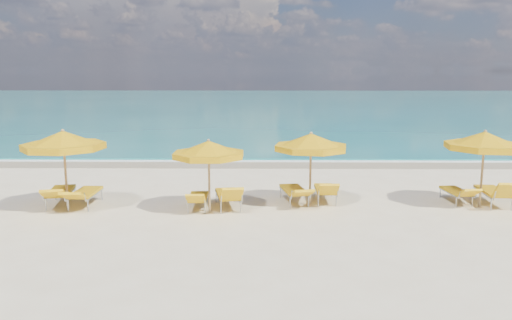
{
  "coord_description": "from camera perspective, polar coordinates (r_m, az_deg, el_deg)",
  "views": [
    {
      "loc": [
        0.2,
        -14.41,
        4.05
      ],
      "look_at": [
        0.0,
        1.5,
        1.2
      ],
      "focal_mm": 35.0,
      "sensor_mm": 36.0,
      "label": 1
    }
  ],
  "objects": [
    {
      "name": "ground_plane",
      "position": [
        14.97,
        -0.07,
        -5.54
      ],
      "size": [
        120.0,
        120.0,
        0.0
      ],
      "primitive_type": "plane",
      "color": "beige"
    },
    {
      "name": "ocean",
      "position": [
        62.54,
        0.54,
        6.43
      ],
      "size": [
        120.0,
        80.0,
        0.3
      ],
      "primitive_type": "cube",
      "color": "#136C6C",
      "rests_on": "ground"
    },
    {
      "name": "wet_sand_band",
      "position": [
        22.19,
        0.19,
        -0.37
      ],
      "size": [
        120.0,
        2.6,
        0.01
      ],
      "primitive_type": "cube",
      "color": "tan",
      "rests_on": "ground"
    },
    {
      "name": "foam_line",
      "position": [
        22.97,
        0.21,
        -0.0
      ],
      "size": [
        120.0,
        1.2,
        0.03
      ],
      "primitive_type": "cube",
      "color": "white",
      "rests_on": "ground"
    },
    {
      "name": "whitecap_near",
      "position": [
        32.27,
        -10.37,
        2.77
      ],
      "size": [
        14.0,
        0.36,
        0.05
      ],
      "primitive_type": "cube",
      "color": "white",
      "rests_on": "ground"
    },
    {
      "name": "whitecap_far",
      "position": [
        39.41,
        12.17,
        4.02
      ],
      "size": [
        18.0,
        0.3,
        0.05
      ],
      "primitive_type": "cube",
      "color": "white",
      "rests_on": "ground"
    },
    {
      "name": "umbrella_3",
      "position": [
        15.43,
        -21.15,
        2.04
      ],
      "size": [
        2.95,
        2.95,
        2.41
      ],
      "rotation": [
        0.0,
        0.0,
        0.29
      ],
      "color": "tan",
      "rests_on": "ground"
    },
    {
      "name": "umbrella_4",
      "position": [
        14.28,
        -5.44,
        1.16
      ],
      "size": [
        2.76,
        2.76,
        2.14
      ],
      "rotation": [
        0.0,
        0.0,
        -0.39
      ],
      "color": "tan",
      "rests_on": "ground"
    },
    {
      "name": "umbrella_5",
      "position": [
        15.01,
        6.3,
        1.98
      ],
      "size": [
        2.66,
        2.66,
        2.26
      ],
      "rotation": [
        0.0,
        0.0,
        0.21
      ],
      "color": "tan",
      "rests_on": "ground"
    },
    {
      "name": "umbrella_6",
      "position": [
        16.26,
        24.67,
        1.96
      ],
      "size": [
        2.81,
        2.81,
        2.34
      ],
      "rotation": [
        0.0,
        0.0,
        0.25
      ],
      "color": "tan",
      "rests_on": "ground"
    },
    {
      "name": "lounger_3_left",
      "position": [
        16.38,
        -21.42,
        -4.0
      ],
      "size": [
        1.04,
        2.15,
        0.8
      ],
      "rotation": [
        0.0,
        0.0,
        0.19
      ],
      "color": "#A5A8AD",
      "rests_on": "ground"
    },
    {
      "name": "lounger_3_right",
      "position": [
        16.02,
        -18.95,
        -4.19
      ],
      "size": [
        0.67,
        2.01,
        0.75
      ],
      "rotation": [
        0.0,
        0.0,
        -0.0
      ],
      "color": "#A5A8AD",
      "rests_on": "ground"
    },
    {
      "name": "lounger_4_left",
      "position": [
        14.97,
        -6.63,
        -4.8
      ],
      "size": [
        0.61,
        1.69,
        0.71
      ],
      "rotation": [
        0.0,
        0.0,
        0.04
      ],
      "color": "#A5A8AD",
      "rests_on": "ground"
    },
    {
      "name": "lounger_4_right",
      "position": [
        14.98,
        -3.2,
        -4.61
      ],
      "size": [
        0.99,
        1.97,
        0.89
      ],
      "rotation": [
        0.0,
        0.0,
        0.2
      ],
      "color": "#A5A8AD",
      "rests_on": "ground"
    },
    {
      "name": "lounger_5_left",
      "position": [
        15.56,
        4.42,
        -4.09
      ],
      "size": [
        0.99,
        2.05,
        0.72
      ],
      "rotation": [
        0.0,
        0.0,
        0.19
      ],
      "color": "#A5A8AD",
      "rests_on": "ground"
    },
    {
      "name": "lounger_5_right",
      "position": [
        15.83,
        7.93,
        -3.93
      ],
      "size": [
        0.65,
        1.82,
        0.83
      ],
      "rotation": [
        0.0,
        0.0,
        -0.01
      ],
      "color": "#A5A8AD",
      "rests_on": "ground"
    },
    {
      "name": "lounger_6_left",
      "position": [
        16.78,
        21.94,
        -3.85
      ],
      "size": [
        0.7,
        1.76,
        0.69
      ],
      "rotation": [
        0.0,
        0.0,
        0.09
      ],
      "color": "#A5A8AD",
      "rests_on": "ground"
    },
    {
      "name": "lounger_6_right",
      "position": [
        16.9,
        25.49,
        -3.86
      ],
      "size": [
        0.76,
        1.95,
        0.96
      ],
      "rotation": [
        0.0,
        0.0,
        -0.05
      ],
      "color": "#A5A8AD",
      "rests_on": "ground"
    }
  ]
}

